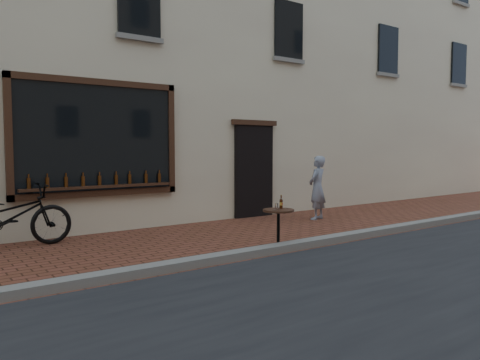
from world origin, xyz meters
TOP-DOWN VIEW (x-y plane):
  - ground at (0.00, 0.00)m, footprint 90.00×90.00m
  - kerb at (0.00, 0.20)m, footprint 90.00×0.25m
  - shop_building at (0.00, 6.50)m, footprint 28.00×6.20m
  - cargo_bicycle at (-3.62, 2.98)m, footprint 2.34×0.75m
  - bistro_table at (-0.01, 0.35)m, footprint 0.51×0.51m
  - pedestrian at (2.82, 2.24)m, footprint 0.63×0.51m

SIDE VIEW (x-z plane):
  - ground at x=0.00m, z-range 0.00..0.00m
  - kerb at x=0.00m, z-range 0.00..0.12m
  - bistro_table at x=-0.01m, z-range 0.03..0.91m
  - cargo_bicycle at x=-3.62m, z-range -0.03..1.11m
  - pedestrian at x=2.82m, z-range 0.00..1.48m
  - shop_building at x=0.00m, z-range 0.00..10.00m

